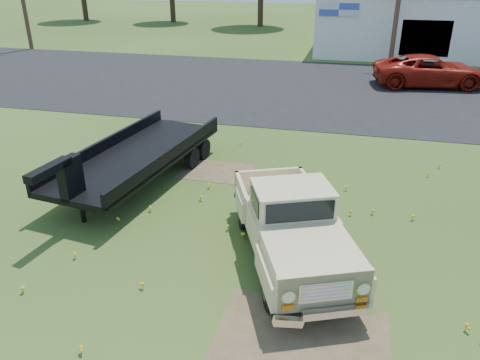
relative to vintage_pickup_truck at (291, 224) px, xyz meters
name	(u,v)px	position (x,y,z in m)	size (l,w,h in m)	color
ground	(255,237)	(-0.93, 0.68, -0.90)	(140.00, 140.00, 0.00)	#2F4B18
asphalt_lot	(316,88)	(-0.93, 15.68, -0.90)	(90.00, 14.00, 0.02)	black
dirt_patch_a	(302,337)	(0.57, -2.32, -0.90)	(3.00, 2.00, 0.01)	brown
dirt_patch_b	(216,171)	(-2.93, 4.18, -0.90)	(2.20, 1.60, 0.01)	brown
commercial_building	(420,23)	(5.07, 27.67, 1.20)	(14.20, 8.20, 4.15)	silver
vintage_pickup_truck	(291,224)	(0.00, 0.00, 0.00)	(1.92, 4.94, 1.79)	beige
flatbed_trailer	(138,152)	(-4.94, 2.97, 0.05)	(2.30, 6.91, 1.88)	black
red_pickup	(430,71)	(4.79, 17.54, -0.10)	(2.63, 5.70, 1.58)	maroon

